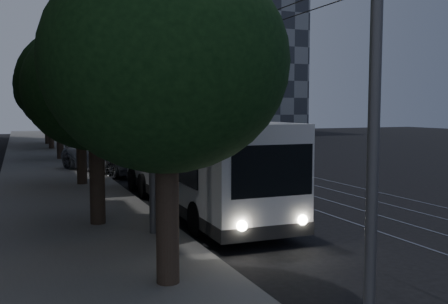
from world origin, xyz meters
name	(u,v)px	position (x,y,z in m)	size (l,w,h in m)	color
ground	(305,210)	(0.00, 0.00, 0.00)	(120.00, 120.00, 0.00)	black
sidewalk	(45,161)	(-7.50, 20.00, 0.07)	(5.00, 90.00, 0.15)	slate
tram_rails	(189,156)	(2.50, 20.00, 0.01)	(4.52, 90.00, 0.02)	gray
overhead_wires	(83,109)	(-4.97, 20.00, 3.47)	(2.23, 90.00, 6.00)	black
building_distant_right	(213,51)	(18.00, 55.00, 12.00)	(22.00, 18.00, 24.00)	#323740
trolleybus	(192,161)	(-3.44, 1.90, 1.66)	(2.70, 12.11, 5.63)	silver
pickup_silver	(114,156)	(-4.30, 12.38, 0.93)	(3.08, 6.67, 1.85)	silver
car_white_a	(102,153)	(-4.22, 17.31, 0.69)	(1.64, 4.08, 1.39)	silver
car_white_b	(95,150)	(-4.30, 19.84, 0.71)	(1.99, 4.89, 1.42)	white
car_white_c	(82,144)	(-4.30, 26.90, 0.63)	(1.33, 3.82, 1.26)	#AEAEB2
car_white_d	(89,137)	(-2.70, 35.00, 0.73)	(1.73, 4.29, 1.46)	silver
tree_0	(166,63)	(-6.50, -5.59, 4.33)	(4.59, 4.59, 6.41)	#32251C
tree_1	(95,88)	(-7.00, 0.00, 4.07)	(4.05, 4.05, 5.92)	#32251C
tree_2	(80,83)	(-6.50, 8.12, 4.60)	(5.39, 5.39, 7.04)	#32251C
tree_3	(58,85)	(-6.50, 20.22, 5.06)	(5.64, 5.64, 7.61)	#32251C
tree_4	(50,102)	(-6.50, 29.47, 4.04)	(4.62, 4.62, 6.13)	#32251C
tree_5	(46,92)	(-6.50, 35.50, 5.04)	(5.74, 5.74, 7.63)	#32251C
streetlamp_near	(166,28)	(-5.39, -1.72, 5.60)	(2.26, 0.44, 9.22)	#565659
streetlamp_far	(81,74)	(-5.09, 19.79, 5.75)	(2.32, 0.44, 9.51)	#565659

